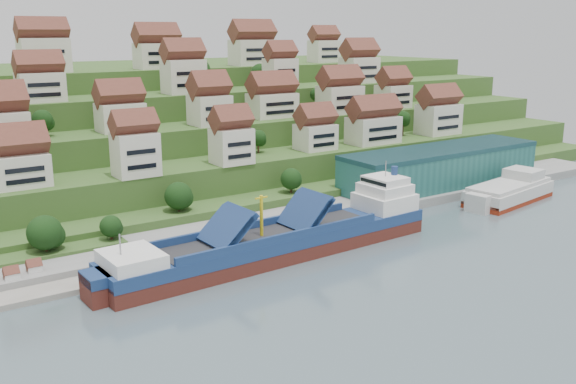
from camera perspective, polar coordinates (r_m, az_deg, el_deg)
ground at (r=131.95m, az=3.20°, el=-4.65°), size 300.00×300.00×0.00m
quay at (r=154.77m, az=5.76°, el=-1.41°), size 180.00×14.00×2.20m
pebble_beach at (r=120.27m, az=-23.45°, el=-7.51°), size 45.00×20.00×1.00m
hillside at (r=218.84m, az=-13.42°, el=5.44°), size 260.00×128.00×31.00m
hillside_village at (r=179.05m, az=-8.18°, el=8.28°), size 159.09×64.89×29.44m
hillside_trees at (r=161.72m, az=-9.92°, el=5.11°), size 138.67×63.07×31.71m
warehouse at (r=176.35m, az=13.44°, el=2.24°), size 60.00×15.00×10.00m
flagpole at (r=148.43m, az=6.49°, el=0.20°), size 1.28×0.16×8.00m
cargo_ship at (r=124.43m, az=-0.24°, el=-4.35°), size 69.82×13.61×15.29m
second_ship at (r=173.31m, az=19.13°, el=0.02°), size 29.32×14.75×8.12m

